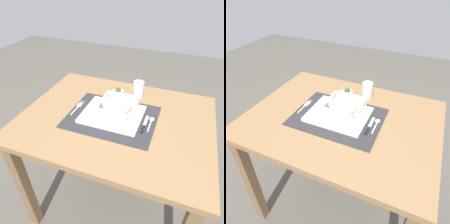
{
  "view_description": "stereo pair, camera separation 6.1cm",
  "coord_description": "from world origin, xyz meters",
  "views": [
    {
      "loc": [
        0.27,
        -0.77,
        1.33
      ],
      "look_at": [
        -0.02,
        -0.01,
        0.74
      ],
      "focal_mm": 33.62,
      "sensor_mm": 36.0,
      "label": 1
    },
    {
      "loc": [
        0.32,
        -0.75,
        1.33
      ],
      "look_at": [
        -0.02,
        -0.01,
        0.74
      ],
      "focal_mm": 33.62,
      "sensor_mm": 36.0,
      "label": 2
    }
  ],
  "objects": [
    {
      "name": "ground_plane",
      "position": [
        0.0,
        0.0,
        0.0
      ],
      "size": [
        6.0,
        6.0,
        0.0
      ],
      "primitive_type": "plane",
      "color": "#59544C"
    },
    {
      "name": "dining_table",
      "position": [
        0.0,
        0.0,
        0.6
      ],
      "size": [
        0.92,
        0.71,
        0.71
      ],
      "color": "#936D47",
      "rests_on": "ground"
    },
    {
      "name": "placemat",
      "position": [
        -0.02,
        -0.01,
        0.71
      ],
      "size": [
        0.43,
        0.33,
        0.0
      ],
      "primitive_type": "cube",
      "color": "#2D2D33",
      "rests_on": "dining_table"
    },
    {
      "name": "serving_plate",
      "position": [
        -0.02,
        -0.0,
        0.72
      ],
      "size": [
        0.29,
        0.23,
        0.02
      ],
      "primitive_type": "cube",
      "color": "white",
      "rests_on": "placemat"
    },
    {
      "name": "porridge_bowl",
      "position": [
        0.0,
        0.02,
        0.75
      ],
      "size": [
        0.17,
        0.17,
        0.06
      ],
      "color": "white",
      "rests_on": "serving_plate"
    },
    {
      "name": "fork",
      "position": [
        -0.21,
        0.01,
        0.72
      ],
      "size": [
        0.02,
        0.13,
        0.0
      ],
      "rotation": [
        0.0,
        0.0,
        -0.01
      ],
      "color": "silver",
      "rests_on": "placemat"
    },
    {
      "name": "spoon",
      "position": [
        0.17,
        0.02,
        0.72
      ],
      "size": [
        0.02,
        0.11,
        0.01
      ],
      "rotation": [
        0.0,
        0.0,
        -0.06
      ],
      "color": "silver",
      "rests_on": "placemat"
    },
    {
      "name": "butter_knife",
      "position": [
        0.15,
        -0.02,
        0.72
      ],
      "size": [
        0.01,
        0.13,
        0.01
      ],
      "rotation": [
        0.0,
        0.0,
        0.05
      ],
      "color": "black",
      "rests_on": "placemat"
    },
    {
      "name": "drinking_glass",
      "position": [
        0.05,
        0.23,
        0.75
      ],
      "size": [
        0.06,
        0.06,
        0.09
      ],
      "color": "white",
      "rests_on": "dining_table"
    },
    {
      "name": "condiment_saucer",
      "position": [
        -0.07,
        0.22,
        0.72
      ],
      "size": [
        0.06,
        0.06,
        0.03
      ],
      "color": "white",
      "rests_on": "dining_table"
    }
  ]
}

